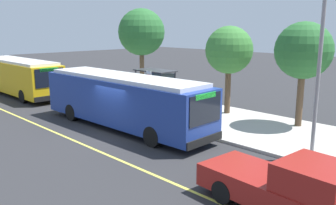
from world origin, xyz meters
TOP-DOWN VIEW (x-y plane):
  - ground_plane at (0.00, 0.00)m, footprint 120.00×120.00m
  - sidewalk_curb at (0.00, 6.00)m, footprint 44.00×6.40m
  - lane_stripe_center at (0.00, -2.20)m, footprint 36.00×0.14m
  - transit_bus_main at (-0.60, 1.01)m, footprint 11.63×2.94m
  - transit_bus_second at (-14.41, 0.90)m, footprint 10.85×2.66m
  - pickup_truck at (10.58, -1.35)m, footprint 5.52×2.34m
  - bus_shelter at (-3.41, 5.96)m, footprint 2.90×1.60m
  - waiting_bench at (-3.49, 6.05)m, footprint 1.60×0.48m
  - route_sign_post at (-1.17, 3.43)m, footprint 0.44×0.08m
  - pedestrian_commuter at (-2.72, 4.19)m, footprint 0.24×0.40m
  - street_tree_near_shelter at (1.68, 7.52)m, footprint 2.94×2.94m
  - street_tree_upstreet at (6.27, 7.88)m, footprint 3.06×3.06m
  - street_tree_downstreet at (-7.07, 7.87)m, footprint 3.67×3.67m
  - utility_pole at (8.95, 3.65)m, footprint 0.16×0.16m

SIDE VIEW (x-z plane):
  - ground_plane at x=0.00m, z-range 0.00..0.00m
  - lane_stripe_center at x=0.00m, z-range 0.00..0.01m
  - sidewalk_curb at x=0.00m, z-range 0.00..0.15m
  - waiting_bench at x=-3.49m, z-range 0.16..1.11m
  - pickup_truck at x=10.58m, z-range -0.07..1.78m
  - pedestrian_commuter at x=-2.72m, z-range 0.27..1.96m
  - transit_bus_second at x=-14.41m, z-range 0.14..3.09m
  - transit_bus_main at x=-0.60m, z-range 0.14..3.09m
  - bus_shelter at x=-3.41m, z-range 0.68..3.16m
  - route_sign_post at x=-1.17m, z-range 0.56..3.36m
  - utility_pole at x=8.95m, z-range 0.15..6.55m
  - street_tree_near_shelter at x=1.68m, z-range 1.37..6.83m
  - street_tree_upstreet at x=6.27m, z-range 1.43..7.10m
  - street_tree_downstreet at x=-7.07m, z-range 1.69..8.51m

